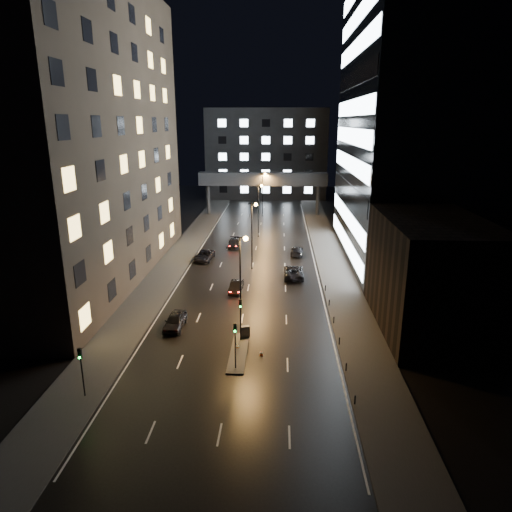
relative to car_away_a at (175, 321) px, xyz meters
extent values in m
plane|color=black|center=(7.04, 32.81, -0.81)|extent=(160.00, 160.00, 0.00)
cube|color=#383533|center=(-5.46, 27.81, -0.74)|extent=(5.00, 110.00, 0.15)
cube|color=#383533|center=(19.54, 27.81, -0.74)|extent=(5.00, 110.00, 0.15)
cube|color=#2D2319|center=(-15.46, 16.81, 19.19)|extent=(15.00, 48.00, 40.00)
cube|color=black|center=(27.04, 1.81, 5.19)|extent=(10.00, 18.00, 12.00)
cube|color=black|center=(32.04, 28.81, 21.69)|extent=(20.00, 36.00, 45.00)
cube|color=#333335|center=(7.04, 90.81, 11.69)|extent=(34.00, 14.00, 25.00)
cube|color=#333335|center=(7.04, 62.81, 7.69)|extent=(30.00, 3.00, 3.00)
cylinder|color=#333335|center=(-5.96, 62.81, 2.69)|extent=(0.80, 0.80, 7.00)
cylinder|color=#333335|center=(20.04, 62.81, 2.69)|extent=(0.80, 0.80, 7.00)
cube|color=#383533|center=(7.34, -5.19, -0.74)|extent=(1.60, 8.00, 0.15)
cylinder|color=black|center=(7.34, -2.69, 1.09)|extent=(0.12, 0.12, 3.50)
cube|color=black|center=(7.34, -2.69, 3.29)|extent=(0.28, 0.22, 0.90)
sphere|color=#0CFF33|center=(7.34, -2.83, 3.01)|extent=(0.18, 0.18, 0.18)
cylinder|color=black|center=(7.34, -8.19, 1.09)|extent=(0.12, 0.12, 3.50)
cube|color=black|center=(7.34, -8.19, 3.29)|extent=(0.28, 0.22, 0.90)
sphere|color=#0CFF33|center=(7.34, -8.33, 3.01)|extent=(0.18, 0.18, 0.18)
cylinder|color=black|center=(-4.46, -13.19, 0.94)|extent=(0.12, 0.12, 3.50)
cube|color=black|center=(-4.46, -13.19, 3.14)|extent=(0.28, 0.22, 0.90)
sphere|color=#0CFF33|center=(-4.46, -13.33, 2.86)|extent=(0.18, 0.18, 0.18)
cylinder|color=black|center=(17.24, -13.19, -0.36)|extent=(0.12, 0.12, 0.90)
cylinder|color=black|center=(17.24, -8.19, -0.36)|extent=(0.12, 0.12, 0.90)
cylinder|color=black|center=(17.24, -3.19, -0.36)|extent=(0.12, 0.12, 0.90)
cylinder|color=black|center=(17.24, 1.81, -0.36)|extent=(0.12, 0.12, 0.90)
cylinder|color=black|center=(17.24, 6.81, -0.36)|extent=(0.12, 0.12, 0.90)
cylinder|color=black|center=(17.24, 11.81, -0.36)|extent=(0.12, 0.12, 0.90)
cylinder|color=black|center=(7.04, 0.81, 4.19)|extent=(0.18, 0.18, 10.00)
cylinder|color=black|center=(7.04, 0.81, 9.19)|extent=(1.20, 0.12, 0.12)
sphere|color=#FF9E38|center=(7.64, 0.81, 9.09)|extent=(0.50, 0.50, 0.50)
cylinder|color=black|center=(7.04, 20.81, 4.19)|extent=(0.18, 0.18, 10.00)
cylinder|color=black|center=(7.04, 20.81, 9.19)|extent=(1.20, 0.12, 0.12)
sphere|color=#FF9E38|center=(7.64, 20.81, 9.09)|extent=(0.50, 0.50, 0.50)
cylinder|color=black|center=(7.04, 40.81, 4.19)|extent=(0.18, 0.18, 10.00)
cylinder|color=black|center=(7.04, 40.81, 9.19)|extent=(1.20, 0.12, 0.12)
sphere|color=#FF9E38|center=(7.64, 40.81, 9.09)|extent=(0.50, 0.50, 0.50)
cylinder|color=black|center=(7.04, 60.81, 4.19)|extent=(0.18, 0.18, 10.00)
cylinder|color=black|center=(7.04, 60.81, 9.19)|extent=(1.20, 0.12, 0.12)
sphere|color=#FF9E38|center=(7.64, 60.81, 9.09)|extent=(0.50, 0.50, 0.50)
imported|color=black|center=(0.00, 0.00, 0.00)|extent=(2.04, 4.83, 1.63)
imported|color=black|center=(5.54, 11.32, -0.12)|extent=(1.78, 4.32, 1.39)
imported|color=black|center=(-0.92, 25.05, -0.05)|extent=(3.01, 5.69, 1.53)
imported|color=black|center=(3.08, 33.29, -0.11)|extent=(2.25, 4.96, 1.41)
imported|color=black|center=(13.26, 17.51, 0.01)|extent=(2.77, 5.96, 1.65)
imported|color=black|center=(14.07, 28.83, -0.10)|extent=(2.34, 5.07, 1.43)
cube|color=#545356|center=(7.74, -2.04, -0.06)|extent=(1.00, 0.72, 1.20)
cone|color=#D8660B|center=(7.17, -4.38, -0.57)|extent=(0.51, 0.51, 0.49)
cone|color=#DF400B|center=(9.55, -5.56, -0.57)|extent=(0.37, 0.37, 0.49)
camera|label=1|loc=(11.12, -44.63, 20.72)|focal=32.00mm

